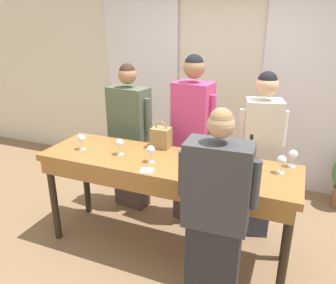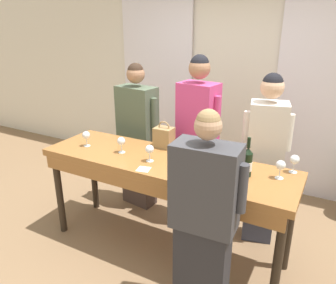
{
  "view_description": "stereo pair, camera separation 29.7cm",
  "coord_description": "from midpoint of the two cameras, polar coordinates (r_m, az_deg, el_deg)",
  "views": [
    {
      "loc": [
        1.06,
        -2.51,
        2.15
      ],
      "look_at": [
        0.0,
        0.07,
        1.11
      ],
      "focal_mm": 35.0,
      "sensor_mm": 36.0,
      "label": 1
    },
    {
      "loc": [
        1.32,
        -2.38,
        2.15
      ],
      "look_at": [
        0.0,
        0.07,
        1.11
      ],
      "focal_mm": 35.0,
      "sensor_mm": 36.0,
      "label": 2
    }
  ],
  "objects": [
    {
      "name": "guest_cream_sweater",
      "position": [
        3.34,
        13.26,
        -2.25
      ],
      "size": [
        0.46,
        0.34,
        1.72
      ],
      "color": "#383D51",
      "rests_on": "ground_plane"
    },
    {
      "name": "curtain_panel_right",
      "position": [
        4.34,
        21.39,
        8.37
      ],
      "size": [
        1.12,
        0.03,
        2.69
      ],
      "color": "white",
      "rests_on": "ground_plane"
    },
    {
      "name": "wine_glass_center_mid",
      "position": [
        2.93,
        18.31,
        -2.18
      ],
      "size": [
        0.08,
        0.08,
        0.15
      ],
      "color": "white",
      "rests_on": "tasting_bar"
    },
    {
      "name": "tasting_bar",
      "position": [
        2.99,
        -3.51,
        -5.15
      ],
      "size": [
        2.36,
        0.69,
        0.96
      ],
      "color": "#9E6633",
      "rests_on": "ground_plane"
    },
    {
      "name": "wine_glass_back_left",
      "position": [
        3.1,
        -11.17,
        -0.28
      ],
      "size": [
        0.08,
        0.08,
        0.15
      ],
      "color": "white",
      "rests_on": "tasting_bar"
    },
    {
      "name": "guest_pink_top",
      "position": [
        3.48,
        1.8,
        0.33
      ],
      "size": [
        0.51,
        0.31,
        1.84
      ],
      "color": "#473833",
      "rests_on": "ground_plane"
    },
    {
      "name": "wine_glass_front_mid",
      "position": [
        2.71,
        2.69,
        -2.95
      ],
      "size": [
        0.08,
        0.08,
        0.15
      ],
      "color": "white",
      "rests_on": "tasting_bar"
    },
    {
      "name": "wall_back",
      "position": [
        4.55,
        6.94,
        10.84
      ],
      "size": [
        12.0,
        0.06,
        2.8
      ],
      "color": "silver",
      "rests_on": "ground_plane"
    },
    {
      "name": "curtain_panel_left",
      "position": [
        4.92,
        -6.35,
        10.93
      ],
      "size": [
        1.12,
        0.03,
        2.69
      ],
      "color": "white",
      "rests_on": "ground_plane"
    },
    {
      "name": "napkin",
      "position": [
        2.78,
        -6.77,
        -4.99
      ],
      "size": [
        0.13,
        0.13,
        0.0
      ],
      "color": "white",
      "rests_on": "tasting_bar"
    },
    {
      "name": "wine_glass_front_left",
      "position": [
        2.89,
        -5.97,
        -1.53
      ],
      "size": [
        0.08,
        0.08,
        0.15
      ],
      "color": "white",
      "rests_on": "tasting_bar"
    },
    {
      "name": "handbag",
      "position": [
        3.22,
        -3.83,
        0.77
      ],
      "size": [
        0.18,
        0.14,
        0.27
      ],
      "color": "#997A4C",
      "rests_on": "tasting_bar"
    },
    {
      "name": "wine_glass_front_right",
      "position": [
        2.78,
        16.36,
        -3.22
      ],
      "size": [
        0.08,
        0.08,
        0.15
      ],
      "color": "white",
      "rests_on": "tasting_bar"
    },
    {
      "name": "wine_bottle",
      "position": [
        2.74,
        11.05,
        -2.97
      ],
      "size": [
        0.08,
        0.08,
        0.33
      ],
      "color": "black",
      "rests_on": "tasting_bar"
    },
    {
      "name": "guest_olive_jacket",
      "position": [
        3.82,
        -8.84,
        0.67
      ],
      "size": [
        0.57,
        0.3,
        1.72
      ],
      "color": "#473833",
      "rests_on": "ground_plane"
    },
    {
      "name": "host_pouring",
      "position": [
        2.4,
        4.68,
        -13.31
      ],
      "size": [
        0.57,
        0.28,
        1.64
      ],
      "color": "#28282D",
      "rests_on": "ground_plane"
    },
    {
      "name": "pen",
      "position": [
        2.92,
        4.1,
        -3.51
      ],
      "size": [
        0.07,
        0.12,
        0.01
      ],
      "color": "maroon",
      "rests_on": "tasting_bar"
    },
    {
      "name": "ground_plane",
      "position": [
        3.47,
        -3.03,
        -17.92
      ],
      "size": [
        18.0,
        18.0,
        0.0
      ],
      "primitive_type": "plane",
      "color": "#846647"
    },
    {
      "name": "wine_glass_center_right",
      "position": [
        3.0,
        2.76,
        -0.6
      ],
      "size": [
        0.08,
        0.08,
        0.15
      ],
      "color": "white",
      "rests_on": "tasting_bar"
    },
    {
      "name": "wine_glass_center_left",
      "position": [
        3.32,
        -17.36,
        0.53
      ],
      "size": [
        0.08,
        0.08,
        0.15
      ],
      "color": "white",
      "rests_on": "tasting_bar"
    }
  ]
}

